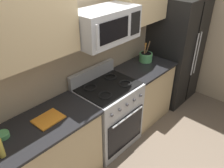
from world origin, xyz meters
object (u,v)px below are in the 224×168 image
Objects in this scene: utensil_crock at (146,57)px; cutting_board at (48,119)px; refrigerator at (175,51)px; prep_bowl at (3,135)px; microwave at (105,25)px; range_oven at (108,114)px; bottle_oil at (0,146)px.

utensil_crock is 1.83m from cutting_board.
prep_bowl is at bearing 177.61° from refrigerator.
refrigerator is 2.96m from prep_bowl.
microwave is 6.33× the size of prep_bowl.
prep_bowl is at bearing 175.35° from range_oven.
range_oven is 1.52m from bottle_oil.
range_oven is 8.88× the size of prep_bowl.
microwave is at bearing -3.47° from prep_bowl.
microwave is at bearing 1.31° from cutting_board.
prep_bowl is at bearing 167.00° from cutting_board.
bottle_oil is at bearing -167.36° from cutting_board.
refrigerator is at bearing -1.53° from microwave.
prep_bowl is (-1.30, 0.11, 0.46)m from range_oven.
microwave is 1.57m from bottle_oil.
range_oven reaches higher than prep_bowl.
refrigerator is 2.31× the size of microwave.
range_oven is 1.08m from utensil_crock.
bottle_oil is (-2.36, -0.21, 0.04)m from utensil_crock.
microwave reaches higher than prep_bowl.
range_oven is 1.40× the size of microwave.
range_oven is at bearing 4.59° from bottle_oil.
refrigerator is at bearing 1.80° from bottle_oil.
bottle_oil is 0.26m from prep_bowl.
utensil_crock is at bearing 5.90° from range_oven.
utensil_crock is (0.95, 0.10, 0.51)m from range_oven.
range_oven reaches higher than cutting_board.
cutting_board is 2.35× the size of prep_bowl.
utensil_crock is 2.25m from prep_bowl.
microwave reaches higher than refrigerator.
prep_bowl is (0.11, 0.22, -0.09)m from bottle_oil.
bottle_oil is (-3.06, -0.10, 0.13)m from refrigerator.
microwave is 2.69× the size of cutting_board.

